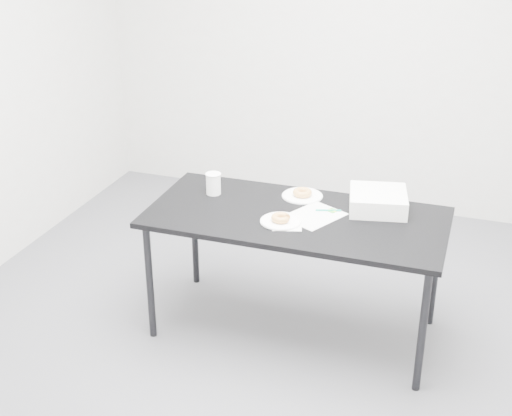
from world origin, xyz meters
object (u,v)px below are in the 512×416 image
(table, at_px, (296,224))
(scorecard, at_px, (314,216))
(coffee_cup, at_px, (213,184))
(bakery_box, at_px, (378,201))
(plate_far, at_px, (302,196))
(donut_near, at_px, (281,218))
(plate_near, at_px, (281,221))
(pen, at_px, (328,210))
(donut_far, at_px, (302,192))

(table, bearing_deg, scorecard, 13.06)
(table, height_order, coffee_cup, coffee_cup)
(scorecard, xyz_separation_m, bakery_box, (0.31, 0.20, 0.05))
(plate_far, distance_m, bakery_box, 0.45)
(coffee_cup, bearing_deg, donut_near, -25.86)
(scorecard, xyz_separation_m, donut_near, (-0.15, -0.14, 0.03))
(table, distance_m, donut_near, 0.15)
(scorecard, height_order, plate_far, plate_far)
(plate_near, height_order, coffee_cup, coffee_cup)
(table, relative_size, plate_far, 6.94)
(pen, distance_m, bakery_box, 0.28)
(scorecard, xyz_separation_m, plate_far, (-0.13, 0.23, 0.00))
(donut_far, bearing_deg, coffee_cup, -165.24)
(donut_near, relative_size, coffee_cup, 0.82)
(table, xyz_separation_m, plate_far, (-0.04, 0.25, 0.06))
(table, xyz_separation_m, donut_near, (-0.05, -0.11, 0.08))
(bakery_box, bearing_deg, table, -163.41)
(table, relative_size, plate_near, 7.37)
(plate_near, relative_size, donut_far, 2.00)
(pen, height_order, donut_far, donut_far)
(scorecard, height_order, donut_near, donut_near)
(bakery_box, bearing_deg, scorecard, -159.44)
(plate_near, xyz_separation_m, coffee_cup, (-0.48, 0.23, 0.06))
(scorecard, height_order, plate_near, plate_near)
(coffee_cup, bearing_deg, plate_far, 14.76)
(donut_near, height_order, plate_far, donut_near)
(pen, distance_m, plate_near, 0.30)
(scorecard, bearing_deg, coffee_cup, -162.12)
(coffee_cup, height_order, bakery_box, coffee_cup)
(table, height_order, scorecard, scorecard)
(plate_near, distance_m, bakery_box, 0.57)
(plate_near, bearing_deg, donut_far, 87.43)
(donut_near, xyz_separation_m, coffee_cup, (-0.48, 0.23, 0.04))
(table, distance_m, coffee_cup, 0.56)
(plate_near, bearing_deg, table, 64.68)
(plate_near, distance_m, donut_near, 0.02)
(table, height_order, bakery_box, bakery_box)
(scorecard, height_order, pen, pen)
(pen, relative_size, plate_far, 0.60)
(scorecard, distance_m, coffee_cup, 0.64)
(plate_near, height_order, plate_far, plate_near)
(table, distance_m, bakery_box, 0.47)
(table, height_order, plate_near, plate_near)
(donut_near, relative_size, bakery_box, 0.34)
(table, xyz_separation_m, coffee_cup, (-0.54, 0.12, 0.12))
(table, height_order, donut_far, donut_far)
(plate_far, bearing_deg, table, -81.71)
(table, height_order, plate_far, plate_far)
(pen, relative_size, donut_far, 1.27)
(plate_far, height_order, bakery_box, bakery_box)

